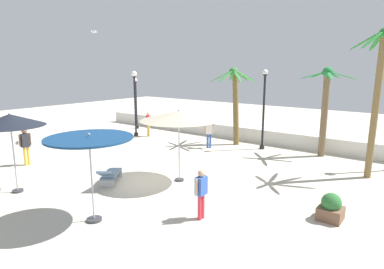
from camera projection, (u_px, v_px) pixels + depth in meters
The scene contains 18 objects.
ground_plane at pixel (145, 180), 13.58m from camera, with size 56.00×56.00×0.00m, color beige.
boundary_wall at pixel (249, 135), 20.59m from camera, with size 25.20×0.30×0.84m, color silver.
patio_umbrella_0 at pixel (10, 120), 11.76m from camera, with size 2.40×2.40×2.99m.
patio_umbrella_1 at pixel (179, 116), 12.96m from camera, with size 3.12×3.12×2.95m.
patio_umbrella_2 at pixel (89, 142), 9.50m from camera, with size 2.52×2.52×2.72m.
palm_tree_0 at pixel (378, 88), 13.15m from camera, with size 2.65×2.58×6.09m.
palm_tree_1 at pixel (325, 102), 16.69m from camera, with size 2.57×2.63×4.59m.
palm_tree_2 at pixel (235, 95), 19.36m from camera, with size 2.98×2.98×4.57m.
lamp_post_0 at pixel (136, 102), 24.55m from camera, with size 0.29×0.29×3.77m.
lamp_post_2 at pixel (135, 97), 21.84m from camera, with size 0.37×0.37×4.32m.
lamp_post_3 at pixel (264, 107), 18.26m from camera, with size 0.30×0.30×4.46m.
lounge_chair_0 at pixel (110, 174), 13.05m from camera, with size 1.55×1.81×0.82m.
guest_0 at pixel (25, 143), 15.46m from camera, with size 0.25×0.56×1.76m.
guest_1 at pixel (148, 122), 21.97m from camera, with size 0.52×0.37×1.65m.
guest_2 at pixel (209, 131), 18.80m from camera, with size 0.45×0.42×1.62m.
guest_3 at pixel (201, 190), 9.93m from camera, with size 0.24×0.56×1.57m.
seagull_0 at pixel (94, 32), 19.72m from camera, with size 1.05×0.61×0.14m.
planter at pixel (331, 208), 9.99m from camera, with size 0.70×0.70×0.85m.
Camera 1 is at (9.39, -9.09, 4.58)m, focal length 30.78 mm.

